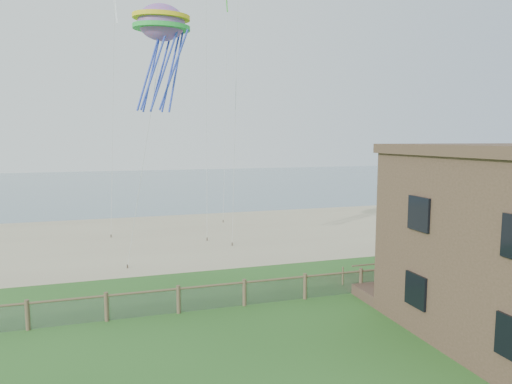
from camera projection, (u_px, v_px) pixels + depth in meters
ground at (293, 368)px, 15.21m from camera, size 160.00×160.00×0.00m
sand_beach at (189, 235)px, 36.07m from camera, size 72.00×20.00×0.02m
ocean at (149, 184)px, 77.80m from camera, size 160.00×68.00×0.02m
chainlink_fence at (244, 294)px, 20.83m from camera, size 36.20×0.20×1.25m
motel_deck at (489, 281)px, 23.76m from camera, size 15.00×2.00×0.50m
picnic_table at (430, 305)px, 20.06m from camera, size 1.88×1.56×0.71m
octopus_kite at (162, 54)px, 23.29m from camera, size 3.03×2.22×6.00m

